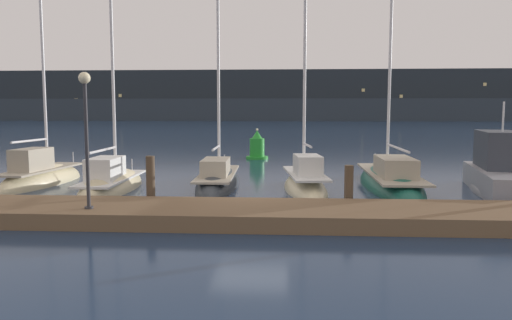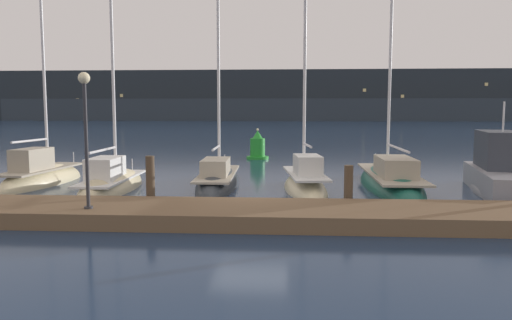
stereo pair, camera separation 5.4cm
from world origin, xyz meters
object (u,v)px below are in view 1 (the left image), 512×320
object	(u,v)px
sailboat_berth_3	(218,184)
sailboat_berth_1	(41,181)
sailboat_berth_2	(112,187)
channel_buoy	(257,148)
dock_lamppost	(86,117)
sailboat_berth_5	(390,184)
sailboat_berth_4	(305,187)
motorboat_berth_6	(500,182)

from	to	relation	value
sailboat_berth_3	sailboat_berth_1	bearing A→B (deg)	179.92
sailboat_berth_2	channel_buoy	bearing A→B (deg)	68.38
sailboat_berth_1	dock_lamppost	bearing A→B (deg)	-54.85
dock_lamppost	sailboat_berth_5	bearing A→B (deg)	36.72
sailboat_berth_4	channel_buoy	world-z (taller)	sailboat_berth_4
channel_buoy	sailboat_berth_2	bearing A→B (deg)	-111.62
dock_lamppost	sailboat_berth_2	bearing A→B (deg)	103.90
sailboat_berth_3	sailboat_berth_4	size ratio (longest dim) A/B	1.01
sailboat_berth_4	motorboat_berth_6	distance (m)	7.39
channel_buoy	dock_lamppost	size ratio (longest dim) A/B	0.52
sailboat_berth_3	channel_buoy	xyz separation A→B (m)	(0.93, 11.23, 0.61)
sailboat_berth_1	sailboat_berth_2	world-z (taller)	sailboat_berth_1
sailboat_berth_2	sailboat_berth_5	size ratio (longest dim) A/B	0.67
dock_lamppost	sailboat_berth_1	bearing A→B (deg)	125.15
sailboat_berth_3	sailboat_berth_5	bearing A→B (deg)	2.31
channel_buoy	sailboat_berth_4	bearing A→B (deg)	-77.82
sailboat_berth_2	dock_lamppost	size ratio (longest dim) A/B	2.33
sailboat_berth_2	sailboat_berth_3	world-z (taller)	sailboat_berth_2
sailboat_berth_5	channel_buoy	xyz separation A→B (m)	(-6.12, 10.95, 0.59)
channel_buoy	motorboat_berth_6	bearing A→B (deg)	-50.26
sailboat_berth_3	sailboat_berth_4	bearing A→B (deg)	-14.83
sailboat_berth_3	channel_buoy	distance (m)	11.28
sailboat_berth_2	sailboat_berth_4	xyz separation A→B (m)	(7.57, 0.30, 0.05)
channel_buoy	dock_lamppost	xyz separation A→B (m)	(-3.54, -18.15, 2.25)
sailboat_berth_1	dock_lamppost	xyz separation A→B (m)	(4.88, -6.93, 2.81)
sailboat_berth_3	dock_lamppost	world-z (taller)	sailboat_berth_3
sailboat_berth_2	channel_buoy	xyz separation A→B (m)	(4.94, 12.47, 0.59)
sailboat_berth_2	sailboat_berth_4	bearing A→B (deg)	2.24
sailboat_berth_5	channel_buoy	size ratio (longest dim) A/B	6.75
sailboat_berth_4	sailboat_berth_5	size ratio (longest dim) A/B	0.64
sailboat_berth_3	dock_lamppost	size ratio (longest dim) A/B	2.27
motorboat_berth_6	dock_lamppost	bearing A→B (deg)	-155.77
sailboat_berth_1	sailboat_berth_3	world-z (taller)	sailboat_berth_1
sailboat_berth_3	sailboat_berth_5	size ratio (longest dim) A/B	0.65
sailboat_berth_1	sailboat_berth_4	distance (m)	11.08
sailboat_berth_2	sailboat_berth_4	size ratio (longest dim) A/B	1.04
sailboat_berth_2	dock_lamppost	world-z (taller)	sailboat_berth_2
sailboat_berth_5	sailboat_berth_1	bearing A→B (deg)	-178.92
sailboat_berth_1	channel_buoy	size ratio (longest dim) A/B	4.94
motorboat_berth_6	channel_buoy	world-z (taller)	motorboat_berth_6
sailboat_berth_3	sailboat_berth_4	distance (m)	3.68
channel_buoy	dock_lamppost	world-z (taller)	dock_lamppost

